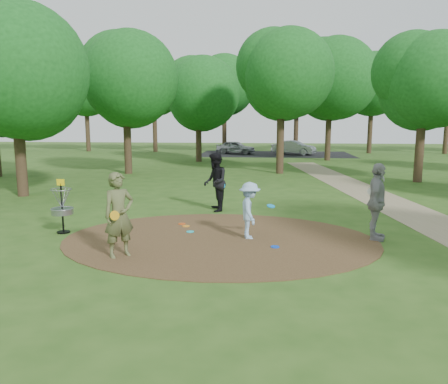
{
  "coord_description": "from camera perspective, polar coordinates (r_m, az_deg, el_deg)",
  "views": [
    {
      "loc": [
        1.23,
        -11.24,
        3.17
      ],
      "look_at": [
        0.0,
        1.2,
        1.1
      ],
      "focal_mm": 35.0,
      "sensor_mm": 36.0,
      "label": 1
    }
  ],
  "objects": [
    {
      "name": "disc_ground_red",
      "position": [
        13.45,
        -5.53,
        -4.15
      ],
      "size": [
        0.22,
        0.22,
        0.02
      ],
      "primitive_type": "cylinder",
      "color": "#CF4614",
      "rests_on": "dirt_clearing"
    },
    {
      "name": "footpath",
      "position": [
        14.6,
        26.71,
        -4.14
      ],
      "size": [
        7.55,
        39.89,
        0.01
      ],
      "primitive_type": "cube",
      "rotation": [
        0.0,
        0.0,
        0.14
      ],
      "color": "#8C7A5B",
      "rests_on": "ground"
    },
    {
      "name": "player_observer_with_disc",
      "position": [
        10.37,
        -13.55,
        -2.96
      ],
      "size": [
        0.86,
        0.84,
        2.0
      ],
      "color": "brown",
      "rests_on": "ground"
    },
    {
      "name": "player_throwing_with_disc",
      "position": [
        11.72,
        3.37,
        -2.44
      ],
      "size": [
        1.09,
        1.08,
        1.54
      ],
      "color": "#96BCE0",
      "rests_on": "ground"
    },
    {
      "name": "player_waiting_with_disc",
      "position": [
        12.21,
        19.32,
        -1.23
      ],
      "size": [
        0.85,
        1.3,
        2.06
      ],
      "color": "gray",
      "rests_on": "ground"
    },
    {
      "name": "car_left",
      "position": [
        41.24,
        1.53,
        5.84
      ],
      "size": [
        3.86,
        2.2,
        1.24
      ],
      "primitive_type": "imported",
      "rotation": [
        0.0,
        0.0,
        1.36
      ],
      "color": "#969B9D",
      "rests_on": "ground"
    },
    {
      "name": "disc_ground_orange",
      "position": [
        13.15,
        -4.99,
        -4.45
      ],
      "size": [
        0.22,
        0.22,
        0.02
      ],
      "primitive_type": "cylinder",
      "color": "orange",
      "rests_on": "dirt_clearing"
    },
    {
      "name": "disc_ground_cyan",
      "position": [
        12.5,
        -4.44,
        -5.19
      ],
      "size": [
        0.22,
        0.22,
        0.02
      ],
      "primitive_type": "cylinder",
      "color": "#19BFCD",
      "rests_on": "dirt_clearing"
    },
    {
      "name": "tree_ring",
      "position": [
        21.2,
        6.78,
        14.78
      ],
      "size": [
        36.93,
        45.44,
        9.26
      ],
      "color": "#332316",
      "rests_on": "ground"
    },
    {
      "name": "disc_ground_blue",
      "position": [
        11.09,
        6.68,
        -7.11
      ],
      "size": [
        0.22,
        0.22,
        0.02
      ],
      "primitive_type": "cylinder",
      "color": "blue",
      "rests_on": "dirt_clearing"
    },
    {
      "name": "disc_golf_basket",
      "position": [
        13.09,
        -20.42,
        -1.3
      ],
      "size": [
        0.63,
        0.63,
        1.54
      ],
      "color": "black",
      "rests_on": "ground"
    },
    {
      "name": "ground",
      "position": [
        11.75,
        -0.58,
        -6.26
      ],
      "size": [
        100.0,
        100.0,
        0.0
      ],
      "primitive_type": "plane",
      "color": "#2D5119",
      "rests_on": "ground"
    },
    {
      "name": "parking_lot",
      "position": [
        41.37,
        6.71,
        4.94
      ],
      "size": [
        14.0,
        8.0,
        0.01
      ],
      "primitive_type": "cube",
      "color": "black",
      "rests_on": "ground"
    },
    {
      "name": "car_right",
      "position": [
        40.82,
        9.09,
        5.74
      ],
      "size": [
        4.2,
        2.71,
        1.31
      ],
      "primitive_type": "imported",
      "rotation": [
        0.0,
        0.0,
        1.2
      ],
      "color": "#94969B",
      "rests_on": "ground"
    },
    {
      "name": "dirt_clearing",
      "position": [
        11.74,
        -0.58,
        -6.21
      ],
      "size": [
        8.4,
        8.4,
        0.02
      ],
      "primitive_type": "cylinder",
      "color": "#47301C",
      "rests_on": "ground"
    },
    {
      "name": "player_walking_with_disc",
      "position": [
        15.22,
        -1.16,
        1.31
      ],
      "size": [
        0.96,
        1.14,
        2.06
      ],
      "color": "black",
      "rests_on": "ground"
    }
  ]
}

